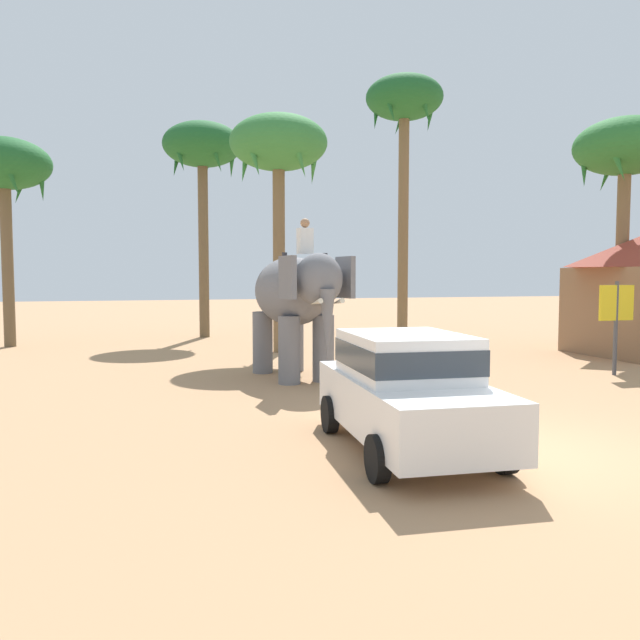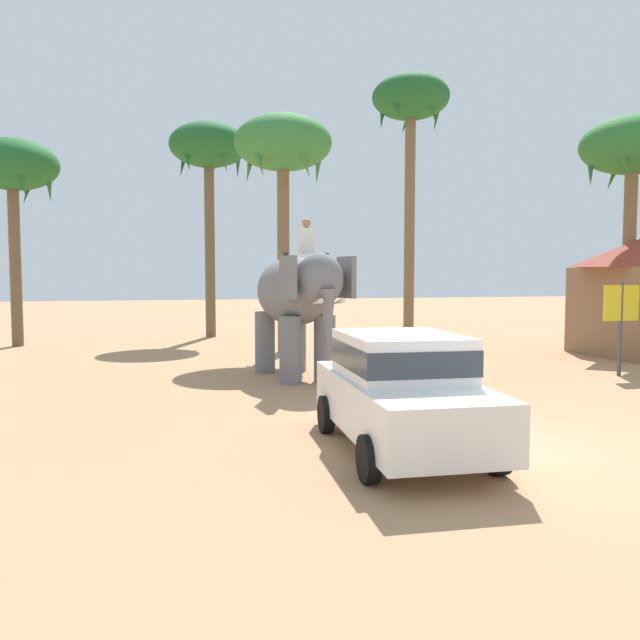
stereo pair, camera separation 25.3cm
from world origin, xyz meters
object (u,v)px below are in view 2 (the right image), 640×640
Objects in this scene: car_sedan_foreground at (401,387)px; palm_tree_leaning_seaward at (209,152)px; elephant_with_mahout at (297,298)px; palm_tree_left_of_road at (411,108)px; palm_tree_far_back at (632,151)px; signboard_yellow at (621,309)px; palm_tree_near_hut at (12,170)px; palm_tree_behind_elephant at (283,149)px.

car_sedan_foreground is 0.48× the size of palm_tree_leaning_seaward.
elephant_with_mahout is 12.67m from palm_tree_leaning_seaward.
palm_tree_far_back is at bearing -61.42° from palm_tree_left_of_road.
palm_tree_left_of_road is at bearing 94.83° from signboard_yellow.
palm_tree_left_of_road is at bearing 66.70° from car_sedan_foreground.
signboard_yellow is (7.98, 4.96, 0.76)m from car_sedan_foreground.
palm_tree_left_of_road is at bearing -0.03° from palm_tree_near_hut.
elephant_with_mahout is 8.18m from signboard_yellow.
palm_tree_behind_elephant is 9.89m from palm_tree_near_hut.
palm_tree_left_of_road is (15.20, -0.01, 3.16)m from palm_tree_near_hut.
elephant_with_mahout is 13.33m from palm_tree_near_hut.
palm_tree_leaning_seaward is at bearing 95.59° from elephant_with_mahout.
palm_tree_left_of_road is 1.23× the size of palm_tree_leaning_seaward.
palm_tree_far_back is (19.43, -7.78, 0.16)m from palm_tree_near_hut.
palm_tree_far_back is 0.86× the size of palm_tree_leaning_seaward.
palm_tree_far_back reaches higher than palm_tree_near_hut.
palm_tree_far_back is 3.14× the size of signboard_yellow.
palm_tree_behind_elephant reaches higher than palm_tree_far_back.
elephant_with_mahout is 14.05m from palm_tree_left_of_road.
signboard_yellow is (9.09, -13.04, -5.90)m from palm_tree_leaning_seaward.
palm_tree_left_of_road is 13.77m from signboard_yellow.
palm_tree_behind_elephant is 6.26m from palm_tree_leaning_seaward.
palm_tree_behind_elephant is 1.03× the size of palm_tree_far_back.
palm_tree_behind_elephant reaches higher than elephant_with_mahout.
elephant_with_mahout is at bearing -98.16° from palm_tree_behind_elephant.
elephant_with_mahout is 0.51× the size of palm_tree_behind_elephant.
palm_tree_behind_elephant is at bearing 135.30° from signboard_yellow.
palm_tree_near_hut is 15.52m from palm_tree_left_of_road.
palm_tree_leaning_seaward is 3.66× the size of signboard_yellow.
palm_tree_left_of_road is at bearing 33.86° from palm_tree_behind_elephant.
palm_tree_near_hut is (-8.18, 16.30, 5.36)m from car_sedan_foreground.
signboard_yellow is (16.16, -11.34, -4.60)m from palm_tree_near_hut.
palm_tree_left_of_road is (7.02, 16.30, 8.52)m from car_sedan_foreground.
elephant_with_mahout is (-0.01, 6.69, 1.06)m from car_sedan_foreground.
signboard_yellow is at bearing -132.64° from palm_tree_far_back.
palm_tree_far_back is at bearing -21.83° from palm_tree_near_hut.
palm_tree_leaning_seaward is (-8.14, 1.70, -1.86)m from palm_tree_left_of_road.
elephant_with_mahout is at bearing -126.21° from palm_tree_left_of_road.
elephant_with_mahout is at bearing 167.77° from signboard_yellow.
elephant_with_mahout is 12.25m from palm_tree_far_back.
signboard_yellow is (0.96, -11.33, -7.76)m from palm_tree_left_of_road.
car_sedan_foreground is 0.56× the size of palm_tree_far_back.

